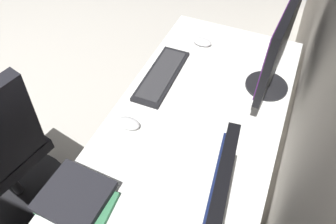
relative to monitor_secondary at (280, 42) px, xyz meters
name	(u,v)px	position (x,y,z in m)	size (l,w,h in m)	color
desk	(179,161)	(0.51, -0.24, -0.33)	(1.86, 0.72, 0.73)	white
monitor_secondary	(280,42)	(0.00, 0.00, 0.00)	(0.54, 0.20, 0.45)	black
keyboard_main	(162,75)	(0.13, -0.49, -0.25)	(0.42, 0.15, 0.02)	black
mouse_main	(202,42)	(-0.19, -0.39, -0.24)	(0.06, 0.10, 0.03)	silver
mouse_spare	(128,123)	(0.48, -0.49, -0.24)	(0.06, 0.10, 0.03)	silver
book_stack_near	(76,199)	(0.86, -0.50, -0.23)	(0.22, 0.26, 0.05)	#3D8456
office_chair	(0,161)	(0.75, -1.10, -0.53)	(0.56, 0.59, 0.97)	black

